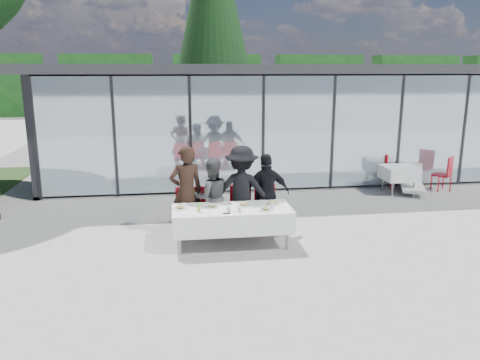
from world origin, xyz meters
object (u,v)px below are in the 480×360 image
(diner_a, at_px, (186,192))
(plate_extra, at_px, (266,209))
(juice_bottle, at_px, (199,208))
(plate_a, at_px, (181,208))
(conifer_tree, at_px, (213,6))
(diner_c, at_px, (242,190))
(spare_chair_b, at_px, (445,172))
(diner_d, at_px, (267,194))
(lounger, at_px, (412,182))
(plate_b, at_px, (213,206))
(diner_b, at_px, (212,197))
(diner_chair_c, at_px, (241,207))
(spare_chair_a, at_px, (392,170))
(diner_chair_a, at_px, (187,209))
(plate_c, at_px, (244,205))
(folded_eyeglasses, at_px, (227,213))
(diner_chair_b, at_px, (211,208))
(plate_d, at_px, (273,203))
(diner_chair_d, at_px, (266,206))
(spare_table_right, at_px, (399,173))
(dining_table, at_px, (232,219))

(diner_a, relative_size, plate_extra, 6.93)
(juice_bottle, bearing_deg, plate_a, 144.76)
(conifer_tree, bearing_deg, diner_c, -92.41)
(diner_a, bearing_deg, spare_chair_b, -174.14)
(diner_d, distance_m, lounger, 5.41)
(diner_d, xyz_separation_m, plate_b, (-1.16, -0.57, -0.05))
(diner_b, xyz_separation_m, diner_chair_c, (0.62, 0.08, -0.25))
(diner_b, bearing_deg, spare_chair_a, -155.15)
(diner_chair_a, distance_m, plate_c, 1.28)
(spare_chair_b, bearing_deg, diner_b, -158.65)
(juice_bottle, relative_size, folded_eyeglasses, 1.14)
(plate_a, distance_m, plate_b, 0.61)
(diner_chair_b, bearing_deg, plate_c, -48.21)
(diner_c, distance_m, diner_chair_c, 0.39)
(plate_b, relative_size, spare_chair_b, 0.28)
(plate_extra, bearing_deg, diner_a, 148.12)
(diner_chair_b, bearing_deg, folded_eyeglasses, -80.24)
(plate_extra, height_order, spare_chair_b, spare_chair_b)
(plate_a, bearing_deg, diner_chair_a, 79.09)
(diner_chair_c, height_order, folded_eyeglasses, diner_chair_c)
(diner_chair_b, bearing_deg, plate_d, -28.38)
(diner_chair_d, relative_size, plate_extra, 3.63)
(diner_b, distance_m, plate_d, 1.28)
(folded_eyeglasses, bearing_deg, diner_c, 67.05)
(diner_chair_a, height_order, plate_b, diner_chair_a)
(diner_chair_c, xyz_separation_m, plate_a, (-1.25, -0.67, 0.24))
(spare_chair_b, bearing_deg, plate_a, -156.39)
(spare_chair_a, distance_m, conifer_tree, 11.36)
(diner_chair_d, relative_size, spare_chair_a, 1.00)
(diner_chair_d, xyz_separation_m, spare_table_right, (4.19, 2.52, 0.02))
(spare_table_right, bearing_deg, diner_a, -155.97)
(diner_c, distance_m, plate_b, 0.87)
(spare_chair_a, bearing_deg, spare_chair_b, -22.50)
(dining_table, distance_m, diner_chair_d, 1.10)
(diner_chair_b, xyz_separation_m, spare_chair_b, (6.71, 2.54, 0.00))
(spare_chair_b, height_order, lounger, spare_chair_b)
(diner_d, bearing_deg, plate_b, 20.44)
(folded_eyeglasses, distance_m, spare_table_right, 6.28)
(conifer_tree, bearing_deg, plate_b, -95.18)
(diner_c, distance_m, diner_chair_d, 0.65)
(diner_b, xyz_separation_m, lounger, (5.79, 2.70, -0.53))
(diner_c, height_order, plate_extra, diner_c)
(diner_a, distance_m, conifer_tree, 13.27)
(diner_b, bearing_deg, dining_table, 110.88)
(diner_b, height_order, spare_chair_a, diner_b)
(diner_chair_c, distance_m, plate_a, 1.44)
(juice_bottle, relative_size, lounger, 0.11)
(diner_chair_a, height_order, diner_chair_d, same)
(diner_chair_d, xyz_separation_m, folded_eyeglasses, (-0.95, -1.09, 0.22))
(diner_b, relative_size, spare_chair_b, 1.62)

